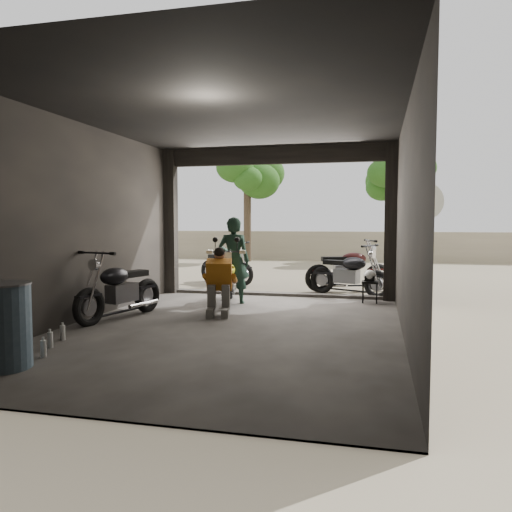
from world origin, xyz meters
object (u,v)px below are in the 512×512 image
at_px(main_bike, 228,277).
at_px(sign_post, 423,219).
at_px(outside_bike_a, 226,263).
at_px(helmet, 370,275).
at_px(oil_drum, 2,327).
at_px(outside_bike_b, 348,266).
at_px(left_bike, 120,285).
at_px(outside_bike_c, 349,270).
at_px(stool, 370,285).
at_px(mechanic, 219,283).
at_px(rider, 234,261).

relative_size(main_bike, sign_post, 0.67).
distance_m(main_bike, outside_bike_a, 3.30).
relative_size(helmet, oil_drum, 0.26).
height_order(outside_bike_a, outside_bike_b, outside_bike_b).
bearing_deg(left_bike, sign_post, 51.13).
distance_m(helmet, sign_post, 1.96).
xyz_separation_m(main_bike, outside_bike_c, (2.23, 1.71, 0.01)).
relative_size(outside_bike_a, helmet, 6.55).
relative_size(outside_bike_b, helmet, 7.14).
height_order(left_bike, outside_bike_b, outside_bike_b).
distance_m(left_bike, stool, 4.79).
xyz_separation_m(left_bike, sign_post, (5.08, 3.83, 1.09)).
bearing_deg(helmet, oil_drum, -126.90).
xyz_separation_m(stool, helmet, (-0.01, 0.01, 0.19)).
bearing_deg(outside_bike_b, sign_post, -125.01).
bearing_deg(left_bike, mechanic, 38.97).
bearing_deg(sign_post, outside_bike_c, 178.96).
height_order(outside_bike_b, outside_bike_c, outside_bike_b).
bearing_deg(outside_bike_c, outside_bike_a, 90.86).
distance_m(outside_bike_a, outside_bike_b, 3.27).
xyz_separation_m(outside_bike_c, stool, (0.47, -0.91, -0.20)).
height_order(main_bike, mechanic, mechanic).
height_order(outside_bike_c, helmet, outside_bike_c).
xyz_separation_m(stool, oil_drum, (-3.84, -5.50, 0.10)).
distance_m(left_bike, rider, 2.41).
distance_m(outside_bike_b, rider, 3.13).
height_order(mechanic, stool, mechanic).
xyz_separation_m(rider, sign_post, (3.69, 1.89, 0.81)).
distance_m(main_bike, stool, 2.81).
xyz_separation_m(outside_bike_a, stool, (3.70, -2.34, -0.18)).
relative_size(mechanic, stool, 2.55).
distance_m(outside_bike_a, stool, 4.38).
bearing_deg(outside_bike_a, left_bike, -155.68).
relative_size(mechanic, oil_drum, 1.20).
bearing_deg(rider, oil_drum, 73.66).
height_order(outside_bike_c, rider, rider).
bearing_deg(main_bike, mechanic, -94.22).
relative_size(outside_bike_a, outside_bike_c, 0.97).
bearing_deg(stool, oil_drum, -124.94).
bearing_deg(left_bike, oil_drum, -72.66).
bearing_deg(helmet, mechanic, -144.12).
relative_size(left_bike, outside_bike_c, 1.02).
relative_size(left_bike, oil_drum, 1.80).
distance_m(main_bike, outside_bike_b, 3.26).
height_order(main_bike, outside_bike_b, outside_bike_b).
xyz_separation_m(main_bike, left_bike, (-1.31, -1.83, 0.03)).
bearing_deg(sign_post, left_bike, -154.52).
bearing_deg(sign_post, oil_drum, -137.85).
distance_m(outside_bike_c, rider, 2.69).
bearing_deg(outside_bike_c, helmet, -128.51).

